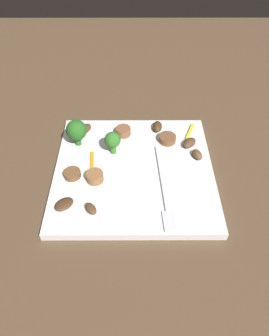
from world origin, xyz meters
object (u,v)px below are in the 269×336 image
fork (165,191)px  mushroom_0 (198,154)px  plate (134,171)px  pepper_strip_0 (191,132)px  broccoli_floret_0 (77,131)px  broccoli_floret_1 (113,141)px  sausage_slice_2 (124,131)px  mushroom_4 (65,204)px  mushroom_2 (190,143)px  pepper_strip_1 (93,161)px  mushroom_5 (86,129)px  sausage_slice_0 (73,174)px  mushroom_1 (91,209)px  sausage_slice_1 (95,177)px  sausage_slice_3 (168,139)px  mushroom_3 (158,126)px

fork → mushroom_0: 0.10m
plate → pepper_strip_0: 0.14m
broccoli_floret_0 → broccoli_floret_1: (0.02, 0.06, -0.00)m
sausage_slice_2 → mushroom_4: bearing=-26.8°
mushroom_2 → pepper_strip_1: mushroom_2 is taller
mushroom_4 → mushroom_5: bearing=175.7°
plate → mushroom_4: mushroom_4 is taller
sausage_slice_0 → mushroom_1: (0.07, 0.04, -0.00)m
mushroom_2 → mushroom_5: (-0.04, -0.19, -0.00)m
mushroom_2 → mushroom_5: 0.20m
mushroom_5 → plate: bearing=43.2°
sausage_slice_1 → mushroom_5: sausage_slice_1 is taller
sausage_slice_0 → sausage_slice_2: size_ratio=1.02×
mushroom_0 → mushroom_5: same height
sausage_slice_1 → pepper_strip_1: bearing=-168.2°
sausage_slice_0 → mushroom_1: same height
sausage_slice_3 → mushroom_3: bearing=-155.1°
mushroom_1 → pepper_strip_0: 0.25m
broccoli_floret_1 → sausage_slice_3: (-0.03, 0.10, -0.02)m
fork → broccoli_floret_1: broccoli_floret_1 is taller
sausage_slice_3 → sausage_slice_2: bearing=-104.1°
broccoli_floret_1 → sausage_slice_0: 0.09m
fork → mushroom_5: 0.21m
broccoli_floret_1 → mushroom_0: 0.15m
sausage_slice_1 → mushroom_1: sausage_slice_1 is taller
mushroom_5 → sausage_slice_3: bearing=79.4°
broccoli_floret_0 → mushroom_5: (-0.04, 0.01, -0.02)m
sausage_slice_2 → pepper_strip_1: bearing=-34.9°
broccoli_floret_0 → sausage_slice_0: bearing=-0.2°
sausage_slice_1 → mushroom_1: bearing=-0.8°
mushroom_5 → pepper_strip_0: bearing=89.0°
fork → plate: bearing=-141.1°
mushroom_4 → pepper_strip_1: 0.10m
sausage_slice_1 → pepper_strip_1: 0.04m
mushroom_1 → mushroom_3: (-0.19, 0.11, 0.00)m
sausage_slice_1 → mushroom_2: size_ratio=0.95×
sausage_slice_3 → pepper_strip_0: sausage_slice_3 is taller
broccoli_floret_1 → pepper_strip_0: (-0.06, 0.14, -0.02)m
broccoli_floret_1 → pepper_strip_1: size_ratio=0.91×
mushroom_0 → mushroom_2: (-0.03, -0.01, -0.00)m
broccoli_floret_1 → mushroom_3: size_ratio=1.44×
mushroom_1 → broccoli_floret_0: bearing=-166.4°
mushroom_1 → sausage_slice_1: bearing=179.2°
sausage_slice_0 → sausage_slice_1: (0.01, 0.04, 0.00)m
sausage_slice_0 → pepper_strip_0: 0.24m
mushroom_0 → pepper_strip_0: (-0.07, -0.00, -0.00)m
mushroom_3 → pepper_strip_1: 0.15m
mushroom_3 → fork: bearing=1.0°
sausage_slice_1 → mushroom_4: bearing=-38.4°
mushroom_5 → sausage_slice_0: bearing=-4.4°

